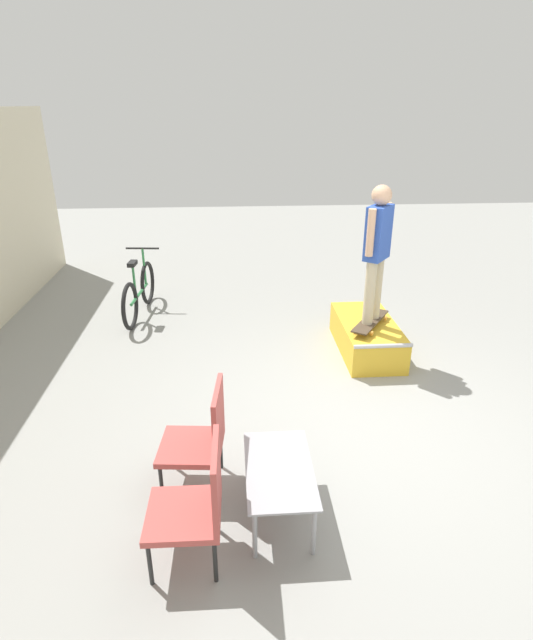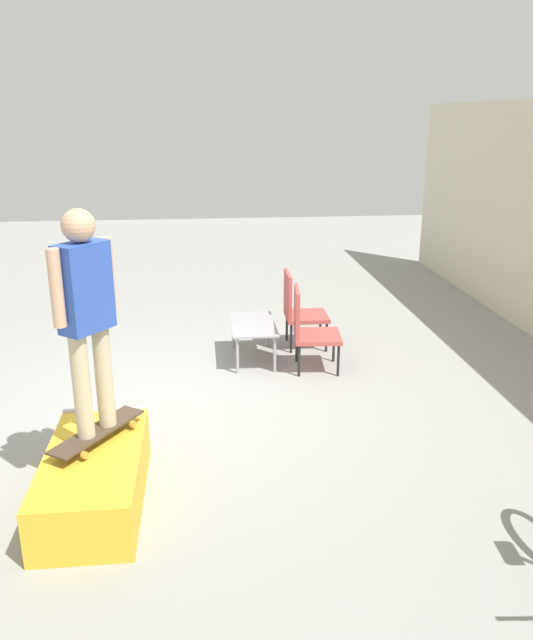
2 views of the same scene
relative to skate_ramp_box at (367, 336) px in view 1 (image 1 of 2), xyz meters
name	(u,v)px [view 1 (image 1 of 2)]	position (x,y,z in m)	size (l,w,h in m)	color
ground_plane	(362,426)	(-1.69, 0.46, -0.21)	(24.00, 24.00, 0.00)	gray
skate_ramp_box	(367,336)	(0.00, 0.00, 0.00)	(1.46, 0.70, 0.44)	gold
skateboard_on_ramp	(370,321)	(-0.18, 0.02, 0.29)	(0.83, 0.65, 0.07)	#473828
person_skater	(377,244)	(-0.18, 0.02, 1.29)	(0.47, 0.39, 1.68)	#C6B793
coffee_table	(279,473)	(-2.80, 1.43, 0.19)	(0.94, 0.53, 0.45)	#9E9EA3
patio_chair_left	(197,501)	(-3.17, 2.03, 0.30)	(0.53, 0.53, 0.96)	black
patio_chair_right	(203,436)	(-2.43, 2.03, 0.30)	(0.57, 0.57, 0.96)	black
bicycle	(139,292)	(1.46, 3.19, 0.16)	(1.73, 0.52, 0.97)	black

